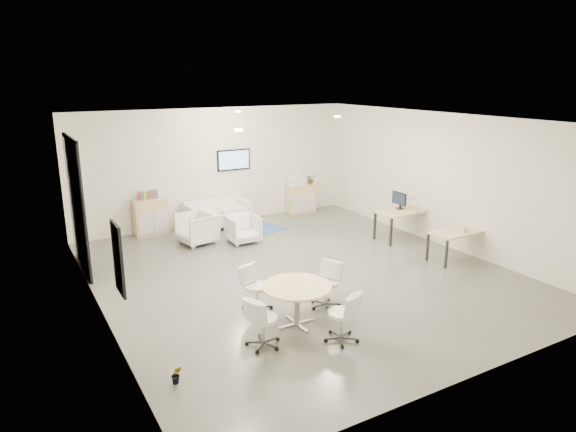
% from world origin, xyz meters
% --- Properties ---
extents(room_shell, '(9.60, 10.60, 4.80)m').
position_xyz_m(room_shell, '(0.00, 0.00, 1.60)').
color(room_shell, '#4F4E48').
rests_on(room_shell, ground).
extents(glass_door, '(0.09, 1.90, 2.85)m').
position_xyz_m(glass_door, '(-3.95, 2.51, 1.50)').
color(glass_door, black).
rests_on(glass_door, room_shell).
extents(artwork, '(0.05, 0.54, 1.04)m').
position_xyz_m(artwork, '(-3.97, -1.60, 1.55)').
color(artwork, black).
rests_on(artwork, room_shell).
extents(wall_tv, '(0.98, 0.06, 0.58)m').
position_xyz_m(wall_tv, '(0.50, 4.46, 1.75)').
color(wall_tv, black).
rests_on(wall_tv, room_shell).
extents(ceiling_spots, '(3.14, 4.14, 0.03)m').
position_xyz_m(ceiling_spots, '(-0.20, 0.83, 3.18)').
color(ceiling_spots, '#FFEAC6').
rests_on(ceiling_spots, room_shell).
extents(sideboard_left, '(0.85, 0.44, 0.96)m').
position_xyz_m(sideboard_left, '(-1.97, 4.25, 0.48)').
color(sideboard_left, '#DBBE84').
rests_on(sideboard_left, room_shell).
extents(sideboard_right, '(0.85, 0.41, 0.85)m').
position_xyz_m(sideboard_right, '(2.60, 4.27, 0.42)').
color(sideboard_right, '#DBBE84').
rests_on(sideboard_right, room_shell).
extents(books, '(0.49, 0.14, 0.22)m').
position_xyz_m(books, '(-2.02, 4.26, 1.07)').
color(books, red).
rests_on(books, sideboard_left).
extents(printer, '(0.50, 0.42, 0.33)m').
position_xyz_m(printer, '(2.43, 4.27, 1.01)').
color(printer, white).
rests_on(printer, sideboard_right).
extents(loveseat, '(1.75, 0.93, 0.64)m').
position_xyz_m(loveseat, '(-0.23, 4.07, 0.35)').
color(loveseat, silver).
rests_on(loveseat, room_shell).
extents(blue_rug, '(1.73, 1.41, 0.01)m').
position_xyz_m(blue_rug, '(0.53, 3.22, 0.01)').
color(blue_rug, '#2B4C85').
rests_on(blue_rug, room_shell).
extents(armchair_left, '(0.91, 0.95, 0.85)m').
position_xyz_m(armchair_left, '(-1.20, 2.97, 0.43)').
color(armchair_left, silver).
rests_on(armchair_left, room_shell).
extents(armchair_right, '(0.74, 0.70, 0.75)m').
position_xyz_m(armchair_right, '(-0.17, 2.48, 0.38)').
color(armchair_right, silver).
rests_on(armchair_right, room_shell).
extents(desk_rear, '(1.49, 0.84, 0.75)m').
position_xyz_m(desk_rear, '(3.50, 0.74, 0.67)').
color(desk_rear, '#DBBE84').
rests_on(desk_rear, room_shell).
extents(desk_front, '(1.32, 0.70, 0.68)m').
position_xyz_m(desk_front, '(3.47, -1.04, 0.61)').
color(desk_front, '#DBBE84').
rests_on(desk_front, room_shell).
extents(monitor, '(0.20, 0.50, 0.44)m').
position_xyz_m(monitor, '(3.46, 0.89, 0.98)').
color(monitor, black).
rests_on(monitor, desk_rear).
extents(round_table, '(1.16, 1.16, 0.70)m').
position_xyz_m(round_table, '(-1.26, -1.96, 0.62)').
color(round_table, '#DBBE84').
rests_on(round_table, room_shell).
extents(meeting_chairs, '(2.36, 2.36, 0.82)m').
position_xyz_m(meeting_chairs, '(-1.26, -1.96, 0.41)').
color(meeting_chairs, white).
rests_on(meeting_chairs, room_shell).
extents(plant_cabinet, '(0.29, 0.32, 0.23)m').
position_xyz_m(plant_cabinet, '(2.93, 4.26, 0.97)').
color(plant_cabinet, '#3F7F3F').
rests_on(plant_cabinet, sideboard_right).
extents(plant_floor, '(0.24, 0.30, 0.12)m').
position_xyz_m(plant_floor, '(-3.54, -2.61, 0.06)').
color(plant_floor, '#3F7F3F').
rests_on(plant_floor, room_shell).
extents(cup, '(0.16, 0.14, 0.13)m').
position_xyz_m(cup, '(3.55, -1.17, 0.74)').
color(cup, white).
rests_on(cup, desk_front).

